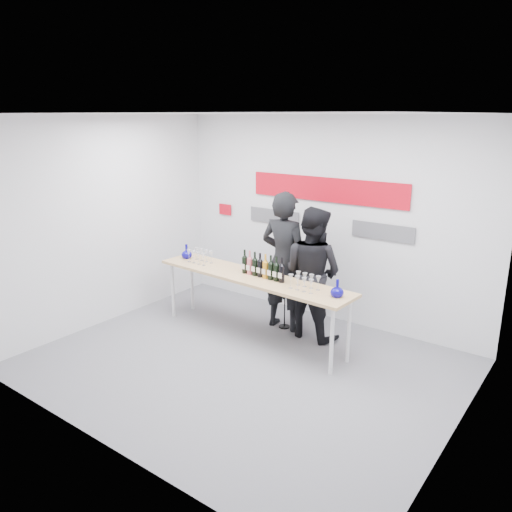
% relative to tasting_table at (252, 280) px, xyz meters
% --- Properties ---
extents(ground, '(5.00, 5.00, 0.00)m').
position_rel_tasting_table_xyz_m(ground, '(0.40, -0.71, -0.83)').
color(ground, slate).
rests_on(ground, ground).
extents(back_wall, '(5.00, 0.04, 3.00)m').
position_rel_tasting_table_xyz_m(back_wall, '(0.40, 1.29, 0.67)').
color(back_wall, silver).
rests_on(back_wall, ground).
extents(signage, '(3.38, 0.02, 0.79)m').
position_rel_tasting_table_xyz_m(signage, '(0.34, 1.26, 0.98)').
color(signage, red).
rests_on(signage, back_wall).
extents(tasting_table, '(3.02, 0.76, 0.90)m').
position_rel_tasting_table_xyz_m(tasting_table, '(0.00, 0.00, 0.00)').
color(tasting_table, '#DEB577').
rests_on(tasting_table, ground).
extents(wine_bottles, '(0.71, 0.11, 0.33)m').
position_rel_tasting_table_xyz_m(wine_bottles, '(0.17, 0.03, 0.23)').
color(wine_bottles, black).
rests_on(wine_bottles, tasting_table).
extents(decanter_left, '(0.16, 0.16, 0.21)m').
position_rel_tasting_table_xyz_m(decanter_left, '(-1.30, 0.10, 0.18)').
color(decanter_left, '#0B0679').
rests_on(decanter_left, tasting_table).
extents(decanter_right, '(0.16, 0.16, 0.21)m').
position_rel_tasting_table_xyz_m(decanter_right, '(1.31, -0.04, 0.18)').
color(decanter_right, '#0B0679').
rests_on(decanter_right, tasting_table).
extents(glasses_left, '(0.37, 0.24, 0.18)m').
position_rel_tasting_table_xyz_m(glasses_left, '(-0.99, 0.05, 0.16)').
color(glasses_left, silver).
rests_on(glasses_left, tasting_table).
extents(glasses_right, '(0.37, 0.24, 0.18)m').
position_rel_tasting_table_xyz_m(glasses_right, '(0.86, -0.05, 0.16)').
color(glasses_right, silver).
rests_on(glasses_right, tasting_table).
extents(presenter_left, '(0.75, 0.51, 1.99)m').
position_rel_tasting_table_xyz_m(presenter_left, '(0.16, 0.55, 0.17)').
color(presenter_left, black).
rests_on(presenter_left, ground).
extents(presenter_right, '(0.94, 0.75, 1.83)m').
position_rel_tasting_table_xyz_m(presenter_right, '(0.62, 0.55, 0.08)').
color(presenter_right, black).
rests_on(presenter_right, ground).
extents(mic_stand, '(0.16, 0.16, 1.39)m').
position_rel_tasting_table_xyz_m(mic_stand, '(0.19, 0.54, -0.41)').
color(mic_stand, black).
rests_on(mic_stand, ground).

